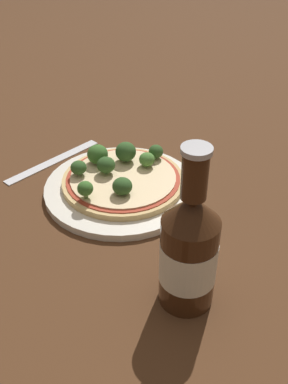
# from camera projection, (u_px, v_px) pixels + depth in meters

# --- Properties ---
(ground_plane) EXTENTS (3.00, 3.00, 0.00)m
(ground_plane) POSITION_uv_depth(u_px,v_px,m) (130.00, 194.00, 0.73)
(ground_plane) COLOR #4C2D19
(plate) EXTENTS (0.25, 0.25, 0.01)m
(plate) POSITION_uv_depth(u_px,v_px,m) (123.00, 187.00, 0.74)
(plate) COLOR silver
(plate) RESTS_ON ground_plane
(pizza) EXTENTS (0.20, 0.20, 0.01)m
(pizza) POSITION_uv_depth(u_px,v_px,m) (123.00, 180.00, 0.73)
(pizza) COLOR tan
(pizza) RESTS_ON plate
(broccoli_floret_0) EXTENTS (0.03, 0.03, 0.03)m
(broccoli_floret_0) POSITION_uv_depth(u_px,v_px,m) (122.00, 186.00, 0.68)
(broccoli_floret_0) COLOR #6B8E51
(broccoli_floret_0) RESTS_ON pizza
(broccoli_floret_1) EXTENTS (0.03, 0.03, 0.03)m
(broccoli_floret_1) POSITION_uv_depth(u_px,v_px,m) (104.00, 166.00, 0.73)
(broccoli_floret_1) COLOR #6B8E51
(broccoli_floret_1) RESTS_ON pizza
(broccoli_floret_2) EXTENTS (0.04, 0.04, 0.03)m
(broccoli_floret_2) POSITION_uv_depth(u_px,v_px,m) (98.00, 154.00, 0.75)
(broccoli_floret_2) COLOR #6B8E51
(broccoli_floret_2) RESTS_ON pizza
(broccoli_floret_3) EXTENTS (0.03, 0.03, 0.02)m
(broccoli_floret_3) POSITION_uv_depth(u_px,v_px,m) (148.00, 160.00, 0.75)
(broccoli_floret_3) COLOR #6B8E51
(broccoli_floret_3) RESTS_ON pizza
(broccoli_floret_4) EXTENTS (0.02, 0.02, 0.02)m
(broccoli_floret_4) POSITION_uv_depth(u_px,v_px,m) (157.00, 152.00, 0.77)
(broccoli_floret_4) COLOR #6B8E51
(broccoli_floret_4) RESTS_ON pizza
(broccoli_floret_5) EXTENTS (0.04, 0.04, 0.03)m
(broccoli_floret_5) POSITION_uv_depth(u_px,v_px,m) (126.00, 152.00, 0.76)
(broccoli_floret_5) COLOR #6B8E51
(broccoli_floret_5) RESTS_ON pizza
(broccoli_floret_6) EXTENTS (0.03, 0.03, 0.02)m
(broccoli_floret_6) POSITION_uv_depth(u_px,v_px,m) (79.00, 168.00, 0.73)
(broccoli_floret_6) COLOR #6B8E51
(broccoli_floret_6) RESTS_ON pizza
(broccoli_floret_7) EXTENTS (0.02, 0.02, 0.03)m
(broccoli_floret_7) POSITION_uv_depth(u_px,v_px,m) (85.00, 189.00, 0.67)
(broccoli_floret_7) COLOR #6B8E51
(broccoli_floret_7) RESTS_ON pizza
(beer_bottle) EXTENTS (0.07, 0.07, 0.21)m
(beer_bottle) POSITION_uv_depth(u_px,v_px,m) (189.00, 250.00, 0.51)
(beer_bottle) COLOR #381E0F
(beer_bottle) RESTS_ON ground_plane
(fork) EXTENTS (0.06, 0.20, 0.00)m
(fork) POSITION_uv_depth(u_px,v_px,m) (53.00, 161.00, 0.81)
(fork) COLOR silver
(fork) RESTS_ON ground_plane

